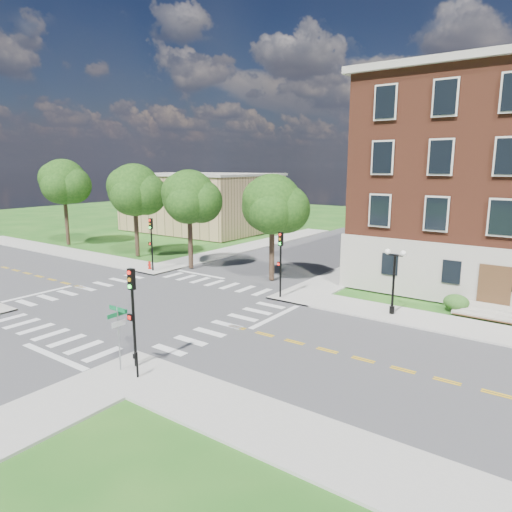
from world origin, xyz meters
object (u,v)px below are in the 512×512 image
Objects in this scene: twin_lamp_west at (394,278)px; push_button_post at (137,363)px; traffic_signal_se at (133,305)px; street_sign_pole at (118,326)px; fire_hydrant at (150,265)px; traffic_signal_ne at (281,256)px; traffic_signal_nw at (151,237)px.

push_button_post is (-6.29, -15.66, -1.73)m from twin_lamp_west.
push_button_post is at bearing -36.86° from traffic_signal_se.
traffic_signal_se is 4.00× the size of push_button_post.
fire_hydrant is at bearing 134.93° from street_sign_pole.
traffic_signal_ne reaches higher than fire_hydrant.
traffic_signal_se is at bearing -87.20° from traffic_signal_ne.
traffic_signal_ne is at bearing -1.76° from traffic_signal_nw.
fire_hydrant is at bearing 177.30° from traffic_signal_ne.
traffic_signal_se is 21.47m from fire_hydrant.
twin_lamp_west is (22.07, 0.58, -0.66)m from traffic_signal_nw.
street_sign_pole is at bearing -88.25° from traffic_signal_ne.
traffic_signal_se is 20.60m from traffic_signal_nw.
traffic_signal_se reaches higher than push_button_post.
traffic_signal_se reaches higher than twin_lamp_west.
traffic_signal_ne is 8.05m from twin_lamp_west.
street_sign_pole is 21.70m from fire_hydrant.
traffic_signal_se is 1.13× the size of twin_lamp_west.
traffic_signal_ne is at bearing 91.75° from street_sign_pole.
fire_hydrant is at bearing 159.46° from traffic_signal_nw.
fire_hydrant is (-0.71, 0.27, -2.72)m from traffic_signal_nw.
street_sign_pole is at bearing -45.93° from traffic_signal_nw.
street_sign_pole reaches higher than push_button_post.
traffic_signal_ne is 14.93m from push_button_post.
fire_hydrant is (-15.27, 15.30, -1.84)m from street_sign_pole.
traffic_signal_ne reaches higher than street_sign_pole.
twin_lamp_west is 22.87m from fire_hydrant.
street_sign_pole is 1.94m from push_button_post.
traffic_signal_ne is at bearing 96.50° from push_button_post.
traffic_signal_se is at bearing 143.14° from push_button_post.
traffic_signal_ne reaches higher than twin_lamp_west.
push_button_post is at bearing -111.88° from twin_lamp_west.
traffic_signal_nw reaches higher than street_sign_pole.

